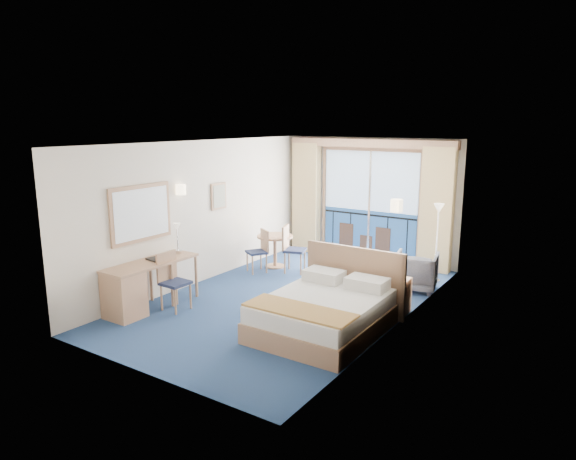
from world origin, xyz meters
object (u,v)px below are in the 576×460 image
object	(u,v)px
armchair	(416,271)
round_table	(275,243)
bed	(325,311)
desk	(130,289)
table_chair_a	(291,246)
table_chair_b	(260,248)
desk_chair	(172,277)
floor_lamp	(438,223)
nightstand	(394,295)

from	to	relation	value
armchair	round_table	distance (m)	3.03
bed	desk	bearing A→B (deg)	-158.21
bed	armchair	xyz separation A→B (m)	(0.46, 2.58, 0.04)
armchair	table_chair_a	distance (m)	2.56
table_chair_b	desk_chair	bearing A→B (deg)	-57.16
bed	armchair	distance (m)	2.62
floor_lamp	desk	distance (m)	5.69
nightstand	table_chair_a	size ratio (longest dim) A/B	0.60
nightstand	table_chair_b	size ratio (longest dim) A/B	0.66
bed	desk_chair	distance (m)	2.64
desk	table_chair_a	size ratio (longest dim) A/B	1.73
bed	round_table	size ratio (longest dim) A/B	2.70
round_table	desk_chair	bearing A→B (deg)	-90.08
desk	table_chair_b	distance (m)	3.10
bed	table_chair_b	bearing A→B (deg)	143.52
desk	desk_chair	size ratio (longest dim) A/B	1.76
bed	round_table	xyz separation A→B (m)	(-2.56, 2.39, 0.21)
floor_lamp	round_table	size ratio (longest dim) A/B	2.01
bed	desk_chair	world-z (taller)	bed
armchair	round_table	size ratio (longest dim) A/B	1.00
nightstand	desk	size ratio (longest dim) A/B	0.35
floor_lamp	round_table	distance (m)	3.34
armchair	table_chair_b	size ratio (longest dim) A/B	0.87
nightstand	armchair	distance (m)	1.33
armchair	desk_chair	world-z (taller)	desk_chair
bed	desk	size ratio (longest dim) A/B	1.23
bed	desk	xyz separation A→B (m)	(-2.89, -1.16, 0.13)
armchair	floor_lamp	distance (m)	1.07
armchair	table_chair_b	world-z (taller)	table_chair_b
armchair	desk	bearing A→B (deg)	36.27
floor_lamp	desk_chair	world-z (taller)	floor_lamp
bed	armchair	size ratio (longest dim) A/B	2.70
nightstand	bed	bearing A→B (deg)	-114.24
round_table	table_chair_a	world-z (taller)	table_chair_a
desk	desk_chair	bearing A→B (deg)	60.08
nightstand	table_chair_a	world-z (taller)	table_chair_a
bed	table_chair_b	world-z (taller)	bed
round_table	table_chair_b	bearing A→B (deg)	-96.59
desk_chair	table_chair_a	distance (m)	2.88
armchair	desk	xyz separation A→B (m)	(-3.35, -3.74, 0.09)
floor_lamp	round_table	xyz separation A→B (m)	(-3.16, -0.88, -0.64)
desk	floor_lamp	bearing A→B (deg)	51.70
floor_lamp	desk_chair	bearing A→B (deg)	-129.42
bed	nightstand	bearing A→B (deg)	65.76
floor_lamp	table_chair_a	world-z (taller)	floor_lamp
floor_lamp	nightstand	bearing A→B (deg)	-91.00
nightstand	armchair	xyz separation A→B (m)	(-0.11, 1.32, 0.06)
desk	round_table	xyz separation A→B (m)	(0.34, 3.55, 0.08)
desk_chair	round_table	xyz separation A→B (m)	(0.00, 2.97, -0.02)
table_chair_a	round_table	bearing A→B (deg)	57.27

